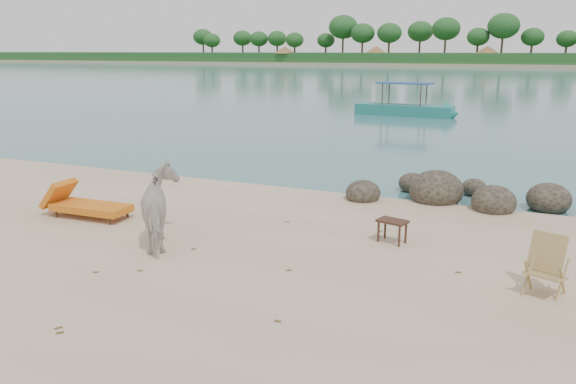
% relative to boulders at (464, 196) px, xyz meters
% --- Properties ---
extents(water, '(400.00, 400.00, 0.00)m').
position_rel_boulders_xyz_m(water, '(-2.76, 83.66, -0.19)').
color(water, '#35646A').
rests_on(water, ground).
extents(far_shore, '(420.00, 90.00, 1.40)m').
position_rel_boulders_xyz_m(far_shore, '(-2.76, 163.66, -0.19)').
color(far_shore, tan).
rests_on(far_shore, ground).
extents(far_scenery, '(420.00, 18.00, 9.50)m').
position_rel_boulders_xyz_m(far_scenery, '(-2.74, 130.36, 2.95)').
color(far_scenery, '#1E4C1E').
rests_on(far_scenery, ground).
extents(boulders, '(6.17, 2.73, 1.01)m').
position_rel_boulders_xyz_m(boulders, '(0.00, 0.00, 0.00)').
color(boulders, black).
rests_on(boulders, ground).
extents(cow, '(1.75, 1.90, 1.51)m').
position_rel_boulders_xyz_m(cow, '(-4.95, -5.60, 0.56)').
color(cow, silver).
rests_on(cow, ground).
extents(side_table, '(0.64, 0.49, 0.45)m').
position_rel_boulders_xyz_m(side_table, '(-0.93, -3.71, 0.04)').
color(side_table, '#322014').
rests_on(side_table, ground).
extents(lounge_chair, '(2.27, 0.86, 0.67)m').
position_rel_boulders_xyz_m(lounge_chair, '(-7.54, -4.71, 0.15)').
color(lounge_chair, orange).
rests_on(lounge_chair, ground).
extents(deck_chair, '(0.75, 0.79, 0.90)m').
position_rel_boulders_xyz_m(deck_chair, '(1.78, -5.17, 0.26)').
color(deck_chair, tan).
rests_on(deck_chair, ground).
extents(boat_near, '(6.47, 2.00, 3.10)m').
position_rel_boulders_xyz_m(boat_near, '(-5.61, 19.14, 1.36)').
color(boat_near, '#217470').
rests_on(boat_near, water).
extents(dead_leaves, '(7.25, 6.72, 0.00)m').
position_rel_boulders_xyz_m(dead_leaves, '(-3.09, -6.11, -0.18)').
color(dead_leaves, brown).
rests_on(dead_leaves, ground).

